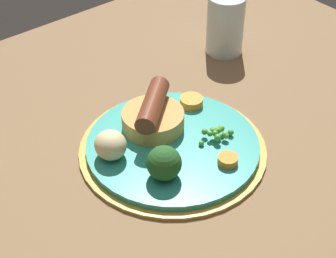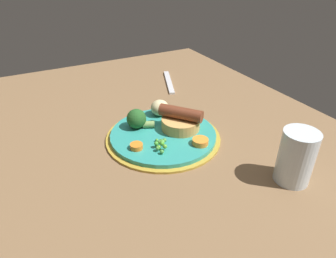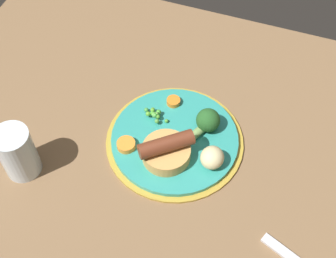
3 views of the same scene
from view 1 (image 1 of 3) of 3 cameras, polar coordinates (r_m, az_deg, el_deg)
dining_table at (r=77.98cm, az=-2.71°, el=-3.29°), size 110.00×80.00×3.00cm
dinner_plate at (r=76.91cm, az=0.48°, el=-1.89°), size 25.74×25.74×1.40cm
sausage_pudding at (r=77.78cm, az=-1.54°, el=1.39°), size 9.42×8.74×5.33cm
pea_pile at (r=76.61cm, az=4.95°, el=-0.40°), size 5.29×3.28×1.81cm
broccoli_floret_near at (r=70.22cm, az=-0.44°, el=-3.45°), size 4.69×6.19×4.50cm
potato_chunk_2 at (r=73.43cm, az=-5.86°, el=-1.62°), size 4.68×4.87×3.92cm
carrot_slice_0 at (r=73.40cm, az=6.10°, el=-3.15°), size 3.50×3.50×1.07cm
carrot_slice_1 at (r=82.82cm, az=2.40°, el=2.81°), size 4.81×4.81×1.23cm
drinking_glass at (r=96.41cm, az=5.84°, el=10.52°), size 6.33×6.33×10.25cm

